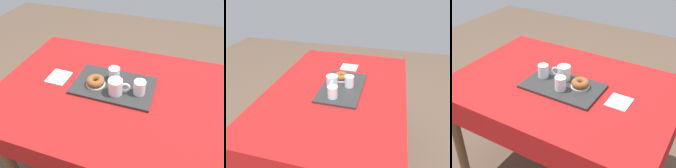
% 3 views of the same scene
% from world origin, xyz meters
% --- Properties ---
extents(ground_plane, '(6.00, 6.00, 0.00)m').
position_xyz_m(ground_plane, '(0.00, 0.00, 0.00)').
color(ground_plane, brown).
extents(dining_table, '(1.38, 0.96, 0.76)m').
position_xyz_m(dining_table, '(0.00, 0.00, 0.66)').
color(dining_table, red).
rests_on(dining_table, ground).
extents(serving_tray, '(0.47, 0.29, 0.02)m').
position_xyz_m(serving_tray, '(-0.02, 0.03, 0.77)').
color(serving_tray, '#2D2D2D').
rests_on(serving_tray, dining_table).
extents(tea_mug_left, '(0.12, 0.08, 0.09)m').
position_xyz_m(tea_mug_left, '(0.01, -0.03, 0.82)').
color(tea_mug_left, white).
rests_on(tea_mug_left, serving_tray).
extents(water_glass_near, '(0.07, 0.07, 0.08)m').
position_xyz_m(water_glass_near, '(0.14, 0.01, 0.82)').
color(water_glass_near, white).
rests_on(water_glass_near, serving_tray).
extents(water_glass_far, '(0.07, 0.07, 0.08)m').
position_xyz_m(water_glass_far, '(-0.03, 0.08, 0.82)').
color(water_glass_far, white).
rests_on(water_glass_far, serving_tray).
extents(donut_plate_left, '(0.11, 0.11, 0.01)m').
position_xyz_m(donut_plate_left, '(-0.12, -0.00, 0.78)').
color(donut_plate_left, silver).
rests_on(donut_plate_left, serving_tray).
extents(sugar_donut_left, '(0.11, 0.11, 0.04)m').
position_xyz_m(sugar_donut_left, '(-0.12, -0.00, 0.81)').
color(sugar_donut_left, brown).
rests_on(sugar_donut_left, donut_plate_left).
extents(paper_napkin, '(0.13, 0.14, 0.01)m').
position_xyz_m(paper_napkin, '(-0.37, 0.01, 0.77)').
color(paper_napkin, white).
rests_on(paper_napkin, dining_table).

